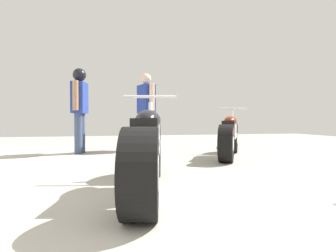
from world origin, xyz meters
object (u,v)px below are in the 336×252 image
Objects in this scene: motorcycle_maroon_cruiser at (146,150)px; mechanic_in_blue at (146,107)px; mechanic_with_helmet at (80,103)px; motorcycle_black_naked at (229,136)px.

motorcycle_maroon_cruiser is 1.21× the size of mechanic_in_blue.
motorcycle_maroon_cruiser is 1.20× the size of mechanic_with_helmet.
motorcycle_maroon_cruiser is 1.13× the size of motorcycle_black_naked.
motorcycle_maroon_cruiser is at bearing -75.16° from mechanic_with_helmet.
mechanic_with_helmet reaches higher than motorcycle_maroon_cruiser.
motorcycle_black_naked is 2.94m from mechanic_with_helmet.
motorcycle_black_naked is at bearing -49.23° from mechanic_in_blue.
motorcycle_maroon_cruiser is 2.70m from motorcycle_black_naked.
motorcycle_black_naked is (1.77, 2.04, -0.01)m from motorcycle_maroon_cruiser.
motorcycle_maroon_cruiser is 3.58m from mechanic_in_blue.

